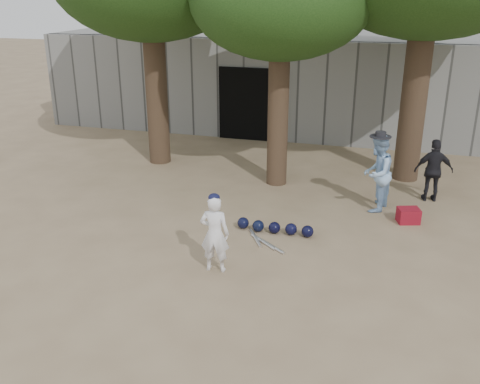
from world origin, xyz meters
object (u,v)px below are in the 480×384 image
(boy_player, at_px, (215,234))
(spectator_blue, at_px, (377,173))
(spectator_dark, at_px, (434,171))
(red_bag, at_px, (408,215))

(boy_player, relative_size, spectator_blue, 0.82)
(boy_player, relative_size, spectator_dark, 0.96)
(boy_player, height_order, red_bag, boy_player)
(spectator_dark, height_order, red_bag, spectator_dark)
(boy_player, xyz_separation_m, spectator_dark, (3.61, 4.28, 0.03))
(boy_player, bearing_deg, spectator_dark, -134.43)
(red_bag, bearing_deg, spectator_dark, 70.79)
(spectator_dark, distance_m, red_bag, 1.56)
(boy_player, height_order, spectator_dark, spectator_dark)
(spectator_blue, bearing_deg, boy_player, -21.06)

